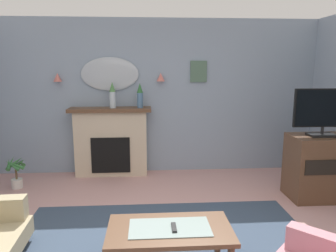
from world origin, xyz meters
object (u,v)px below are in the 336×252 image
object	(u,v)px
wall_mirror	(110,74)
potted_plant_small_fern	(16,171)
wall_sconce_left	(57,77)
coffee_table	(170,234)
mantel_vase_right	(112,95)
tv_flatscreen	(324,111)
wall_sconce_right	(161,77)
tv_cabinet	(318,167)
mantel_vase_centre	(140,95)
framed_picture	(199,72)
tv_remote	(174,228)
fireplace	(111,142)

from	to	relation	value
wall_mirror	potted_plant_small_fern	xyz separation A→B (m)	(-1.39, -0.67, -1.45)
wall_sconce_left	coffee_table	size ratio (longest dim) A/B	0.13
mantel_vase_right	tv_flatscreen	bearing A→B (deg)	-21.91
wall_sconce_right	tv_cabinet	bearing A→B (deg)	-30.89
mantel_vase_centre	wall_sconce_left	world-z (taller)	wall_sconce_left
wall_sconce_left	tv_flatscreen	bearing A→B (deg)	-18.74
tv_cabinet	wall_sconce_left	bearing A→B (deg)	161.54
wall_sconce_left	tv_flatscreen	distance (m)	4.08
framed_picture	coffee_table	distance (m)	3.27
wall_sconce_left	tv_remote	world-z (taller)	wall_sconce_left
mantel_vase_right	tv_cabinet	xyz separation A→B (m)	(2.95, -1.16, -0.92)
fireplace	mantel_vase_centre	distance (m)	0.94
coffee_table	tv_flatscreen	size ratio (longest dim) A/B	1.31
mantel_vase_centre	tv_flatscreen	size ratio (longest dim) A/B	0.49
mantel_vase_right	tv_cabinet	world-z (taller)	mantel_vase_right
wall_mirror	wall_sconce_right	xyz separation A→B (m)	(0.85, -0.05, -0.05)
wall_sconce_right	tv_remote	distance (m)	3.10
potted_plant_small_fern	tv_flatscreen	bearing A→B (deg)	-8.88
framed_picture	tv_remote	bearing A→B (deg)	-102.89
wall_mirror	coffee_table	world-z (taller)	wall_mirror
wall_mirror	tv_flatscreen	size ratio (longest dim) A/B	1.14
tv_remote	wall_sconce_left	bearing A→B (deg)	120.55
wall_mirror	mantel_vase_centre	bearing A→B (deg)	-18.78
fireplace	wall_sconce_left	size ratio (longest dim) A/B	9.71
wall_sconce_left	wall_sconce_right	world-z (taller)	same
wall_sconce_right	potted_plant_small_fern	size ratio (longest dim) A/B	0.28
mantel_vase_centre	tv_cabinet	distance (m)	2.90
tv_cabinet	tv_flatscreen	world-z (taller)	tv_flatscreen
fireplace	mantel_vase_right	bearing A→B (deg)	-29.53
framed_picture	potted_plant_small_fern	bearing A→B (deg)	-166.80
coffee_table	tv_cabinet	bearing A→B (deg)	35.15
tv_remote	wall_sconce_right	bearing A→B (deg)	89.67
fireplace	wall_sconce_right	bearing A→B (deg)	6.16
wall_sconce_left	tv_flatscreen	xyz separation A→B (m)	(3.85, -1.30, -0.41)
mantel_vase_right	tv_cabinet	bearing A→B (deg)	-21.56
mantel_vase_centre	wall_mirror	distance (m)	0.63
fireplace	wall_sconce_right	world-z (taller)	wall_sconce_right
wall_sconce_left	wall_sconce_right	xyz separation A→B (m)	(1.70, 0.00, 0.00)
wall_sconce_right	potted_plant_small_fern	distance (m)	2.71
mantel_vase_right	wall_sconce_right	distance (m)	0.86
mantel_vase_centre	coffee_table	world-z (taller)	mantel_vase_centre
framed_picture	wall_sconce_right	bearing A→B (deg)	-174.73
mantel_vase_right	tv_flatscreen	distance (m)	3.18
fireplace	tv_remote	xyz separation A→B (m)	(0.83, -2.76, -0.12)
tv_flatscreen	mantel_vase_right	bearing A→B (deg)	158.09
coffee_table	tv_cabinet	distance (m)	2.69
wall_sconce_right	tv_cabinet	distance (m)	2.78
wall_mirror	coffee_table	xyz separation A→B (m)	(0.80, -2.88, -1.33)
mantel_vase_right	tv_flatscreen	world-z (taller)	mantel_vase_right
tv_cabinet	mantel_vase_centre	bearing A→B (deg)	155.00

